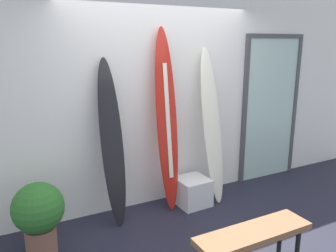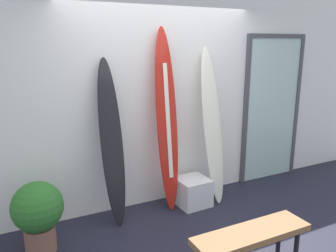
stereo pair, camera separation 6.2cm
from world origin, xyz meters
The scene contains 9 objects.
ground centered at (0.00, 0.00, -0.02)m, with size 8.00×8.00×0.04m, color #201F30.
wall_back centered at (0.00, 1.30, 1.40)m, with size 7.20×0.20×2.80m, color white.
surfboard_charcoal centered at (-0.75, 0.95, 0.96)m, with size 0.27×0.43×1.91m.
surfboard_crimson centered at (-0.03, 0.98, 1.12)m, with size 0.28×0.36×2.26m.
surfboard_ivory centered at (0.60, 0.93, 1.00)m, with size 0.29×0.49×2.02m.
display_block_left centered at (0.29, 0.87, 0.18)m, with size 0.41×0.41×0.36m.
glass_door centered at (1.84, 1.18, 1.13)m, with size 1.07×0.06×2.19m.
potted_plant centered at (-1.61, 0.67, 0.43)m, with size 0.51×0.51×0.74m.
bench centered at (0.05, -0.55, 0.39)m, with size 1.12×0.31×0.44m.
Camera 1 is at (-1.85, -2.57, 2.06)m, focal length 35.89 mm.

